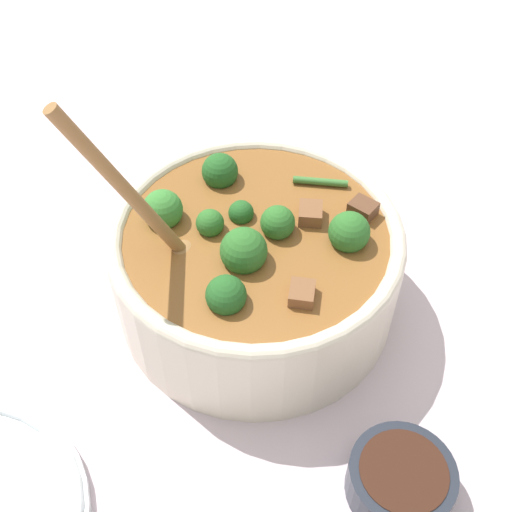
{
  "coord_description": "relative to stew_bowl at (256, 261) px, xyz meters",
  "views": [
    {
      "loc": [
        -0.33,
        -0.24,
        0.53
      ],
      "look_at": [
        0.0,
        0.0,
        0.07
      ],
      "focal_mm": 45.0,
      "sensor_mm": 36.0,
      "label": 1
    }
  ],
  "objects": [
    {
      "name": "condiment_bowl",
      "position": [
        -0.09,
        -0.21,
        -0.04
      ],
      "size": [
        0.09,
        0.09,
        0.04
      ],
      "color": "#232833",
      "rests_on": "ground_plane"
    },
    {
      "name": "ground_plane",
      "position": [
        0.0,
        -0.0,
        -0.06
      ],
      "size": [
        4.0,
        4.0,
        0.0
      ],
      "primitive_type": "plane",
      "color": "silver"
    },
    {
      "name": "stew_bowl",
      "position": [
        0.0,
        0.0,
        0.0
      ],
      "size": [
        0.28,
        0.28,
        0.27
      ],
      "color": "beige",
      "rests_on": "ground_plane"
    }
  ]
}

